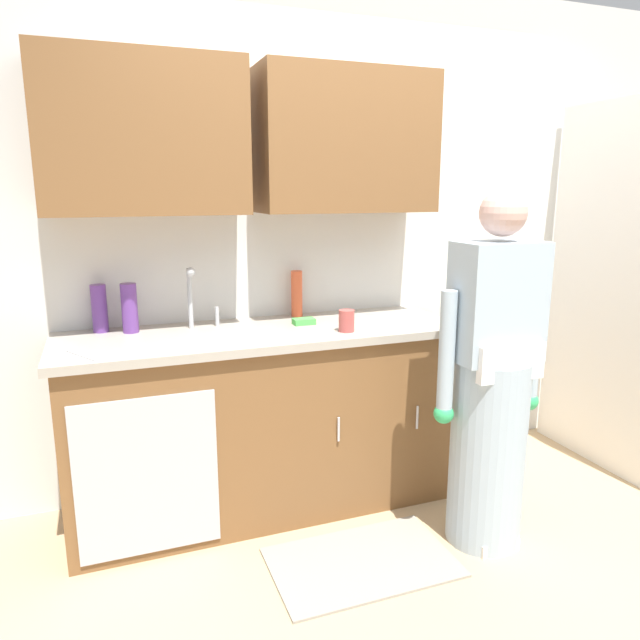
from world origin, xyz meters
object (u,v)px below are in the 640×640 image
Objects in this scene: sink at (204,337)px; person_at_sink at (491,400)px; bottle_cleaner_spray at (297,294)px; sponge at (304,321)px; bottle_dish_liquid at (130,308)px; knife_on_counter at (83,355)px; bottle_soap at (99,308)px; cup_by_sink at (346,321)px.

person_at_sink is at bearing -30.16° from sink.
sponge is at bearing -97.95° from bottle_cleaner_spray.
bottle_cleaner_spray is 1.04× the size of bottle_dish_liquid.
sink is at bearing -26.03° from bottle_dish_liquid.
bottle_dish_liquid is 0.99× the size of knife_on_counter.
bottle_dish_liquid is at bearing 150.72° from person_at_sink.
knife_on_counter is at bearing -120.10° from bottle_dish_liquid.
sponge is at bearing 3.32° from sink.
bottle_soap is at bearing 151.13° from person_at_sink.
sink is 0.39m from bottle_dish_liquid.
sink reaches higher than knife_on_counter.
bottle_cleaner_spray is at bearing -97.73° from knife_on_counter.
sponge is (0.97, -0.19, -0.10)m from bottle_soap.
knife_on_counter is at bearing -159.04° from sink.
cup_by_sink is at bearing -16.09° from sink.
bottle_soap is at bearing 159.91° from cup_by_sink.
bottle_soap is at bearing 155.92° from bottle_dish_liquid.
cup_by_sink is (0.98, -0.35, -0.07)m from bottle_dish_liquid.
person_at_sink is 6.79× the size of bottle_dish_liquid.
bottle_soap reaches higher than knife_on_counter.
sink is at bearing -157.27° from bottle_cleaner_spray.
bottle_soap reaches higher than sponge.
bottle_dish_liquid is 2.17× the size of sponge.
knife_on_counter is at bearing -158.15° from bottle_cleaner_spray.
sponge is (-0.14, 0.22, -0.04)m from cup_by_sink.
person_at_sink is 1.74m from bottle_dish_liquid.
person_at_sink reaches higher than knife_on_counter.
bottle_dish_liquid is (-0.32, 0.16, 0.13)m from sink.
person_at_sink is at bearing -55.54° from bottle_cleaner_spray.
bottle_dish_liquid reaches higher than knife_on_counter.
sink is at bearing 163.91° from cup_by_sink.
bottle_soap is 1.00m from sponge.
cup_by_sink is at bearing -74.45° from bottle_cleaner_spray.
person_at_sink reaches higher than bottle_soap.
cup_by_sink is at bearing 136.05° from person_at_sink.
bottle_dish_liquid is (-1.49, 0.83, 0.37)m from person_at_sink.
knife_on_counter is at bearing -179.26° from cup_by_sink.
person_at_sink reaches higher than bottle_cleaner_spray.
sponge is (0.84, -0.13, -0.10)m from bottle_dish_liquid.
sink is 0.57m from knife_on_counter.
sink is 4.70× the size of cup_by_sink.
bottle_soap is at bearing -39.62° from knife_on_counter.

